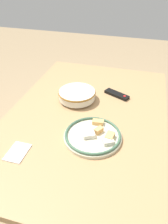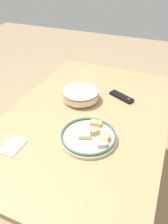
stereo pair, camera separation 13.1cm
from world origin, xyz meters
TOP-DOWN VIEW (x-y plane):
  - ground_plane at (0.00, 0.00)m, footprint 8.00×8.00m
  - dining_table at (0.00, 0.00)m, footprint 1.44×0.96m
  - noodle_bowl at (-0.14, -0.10)m, footprint 0.25×0.25m
  - food_plate at (0.20, 0.09)m, footprint 0.31×0.31m
  - tv_remote at (-0.27, 0.15)m, footprint 0.12×0.18m
  - folded_napkin at (0.41, -0.25)m, footprint 0.13×0.09m

SIDE VIEW (x-z plane):
  - ground_plane at x=0.00m, z-range 0.00..0.00m
  - dining_table at x=0.00m, z-range 0.28..0.98m
  - folded_napkin at x=0.41m, z-range 0.70..0.71m
  - tv_remote at x=-0.27m, z-range 0.70..0.72m
  - food_plate at x=0.20m, z-range 0.70..0.74m
  - noodle_bowl at x=-0.14m, z-range 0.71..0.78m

